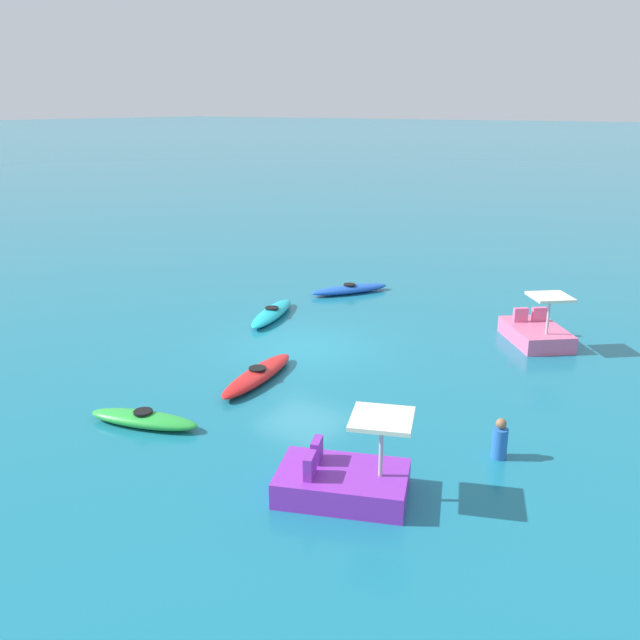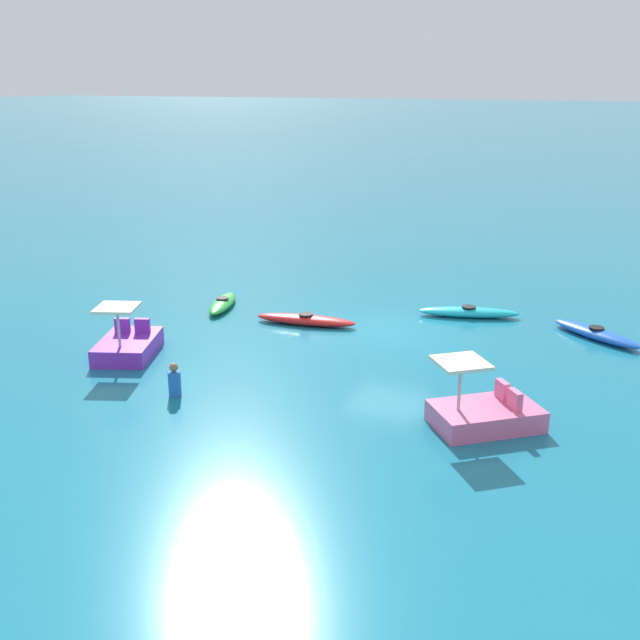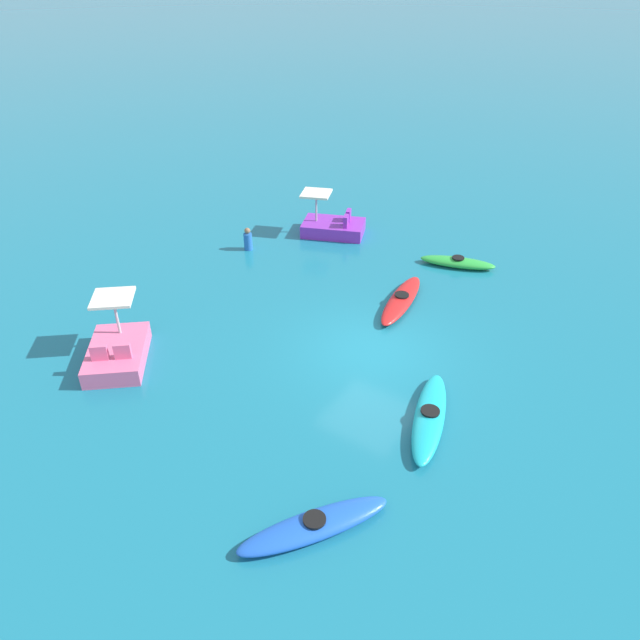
% 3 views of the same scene
% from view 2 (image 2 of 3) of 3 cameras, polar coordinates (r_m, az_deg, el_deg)
% --- Properties ---
extents(ground_plane, '(600.00, 600.00, 0.00)m').
position_cam_2_polar(ground_plane, '(24.34, 5.30, -0.85)').
color(ground_plane, '#19728C').
extents(kayak_blue, '(3.09, 2.32, 0.37)m').
position_cam_2_polar(kayak_blue, '(25.04, 19.97, -0.95)').
color(kayak_blue, blue).
rests_on(kayak_blue, ground_plane).
extents(kayak_red, '(3.42, 1.29, 0.37)m').
position_cam_2_polar(kayak_red, '(24.88, -1.07, 0.02)').
color(kayak_red, red).
rests_on(kayak_red, ground_plane).
extents(kayak_green, '(1.48, 2.74, 0.37)m').
position_cam_2_polar(kayak_green, '(26.92, -7.31, 1.25)').
color(kayak_green, green).
rests_on(kayak_green, ground_plane).
extents(kayak_cyan, '(3.42, 1.75, 0.37)m').
position_cam_2_polar(kayak_cyan, '(26.17, 11.06, 0.58)').
color(kayak_cyan, '#19B7C6').
rests_on(kayak_cyan, ground_plane).
extents(pedal_boat_purple, '(2.31, 2.79, 1.68)m').
position_cam_2_polar(pedal_boat_purple, '(22.76, -14.21, -1.76)').
color(pedal_boat_purple, purple).
rests_on(pedal_boat_purple, ground_plane).
extents(pedal_boat_pink, '(2.79, 2.71, 1.68)m').
position_cam_2_polar(pedal_boat_pink, '(18.03, 12.25, -6.81)').
color(pedal_boat_pink, pink).
rests_on(pedal_boat_pink, ground_plane).
extents(person_near_shore, '(0.45, 0.45, 0.88)m').
position_cam_2_polar(person_near_shore, '(19.59, -10.84, -4.55)').
color(person_near_shore, blue).
rests_on(person_near_shore, ground_plane).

